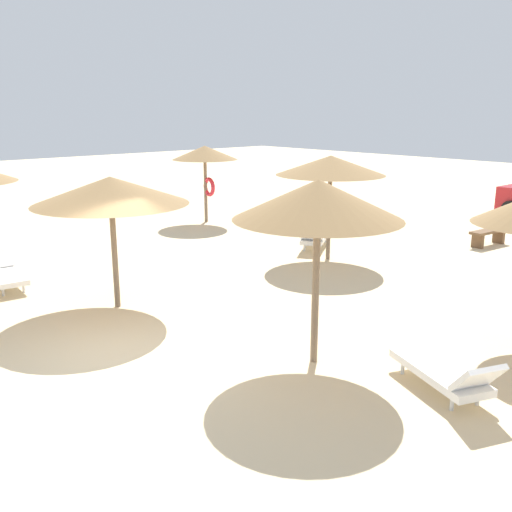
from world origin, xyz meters
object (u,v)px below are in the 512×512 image
(lounger_1, at_px, (5,273))
(lounger_3, at_px, (315,238))
(bench_0, at_px, (489,234))
(parasol_0, at_px, (318,200))
(lounger_0, at_px, (445,373))
(parasol_9, at_px, (111,191))
(parasol_4, at_px, (205,154))
(parasol_3, at_px, (331,166))

(lounger_1, xyz_separation_m, lounger_3, (2.27, 8.31, -0.00))
(bench_0, bearing_deg, parasol_0, -78.61)
(parasol_0, distance_m, lounger_1, 8.38)
(bench_0, bearing_deg, lounger_0, -66.83)
(parasol_9, distance_m, lounger_3, 7.41)
(bench_0, bearing_deg, parasol_4, -154.91)
(parasol_4, distance_m, lounger_0, 14.16)
(parasol_3, height_order, lounger_1, parasol_3)
(parasol_4, bearing_deg, lounger_3, -0.61)
(parasol_0, distance_m, parasol_9, 4.76)
(lounger_1, bearing_deg, parasol_9, 22.50)
(parasol_3, distance_m, parasol_4, 6.65)
(parasol_0, relative_size, parasol_3, 1.02)
(parasol_0, bearing_deg, parasol_9, -166.78)
(lounger_3, bearing_deg, parasol_9, -83.61)
(lounger_0, xyz_separation_m, lounger_3, (-7.45, 5.34, -0.01))
(lounger_1, distance_m, lounger_3, 8.61)
(parasol_0, height_order, lounger_1, parasol_0)
(parasol_4, bearing_deg, parasol_3, -6.55)
(lounger_1, height_order, lounger_3, lounger_1)
(lounger_3, bearing_deg, lounger_1, -105.28)
(parasol_0, height_order, parasol_3, parasol_0)
(parasol_3, bearing_deg, lounger_3, 148.51)
(parasol_9, bearing_deg, lounger_1, -157.50)
(parasol_4, height_order, bench_0, parasol_4)
(lounger_1, relative_size, lounger_3, 1.00)
(parasol_4, relative_size, bench_0, 1.81)
(lounger_0, distance_m, bench_0, 10.37)
(lounger_1, relative_size, bench_0, 1.27)
(lounger_1, bearing_deg, lounger_3, 74.72)
(parasol_4, distance_m, bench_0, 9.99)
(parasol_0, xyz_separation_m, parasol_4, (-10.88, 6.01, -0.21))
(lounger_3, bearing_deg, parasol_0, -47.72)
(parasol_3, bearing_deg, parasol_0, -50.90)
(lounger_0, bearing_deg, parasol_0, -163.21)
(lounger_1, bearing_deg, parasol_3, 65.82)
(parasol_9, relative_size, bench_0, 2.06)
(parasol_3, relative_size, lounger_0, 1.51)
(bench_0, bearing_deg, lounger_1, -114.28)
(parasol_0, bearing_deg, lounger_0, 16.79)
(lounger_0, bearing_deg, parasol_3, 143.65)
(parasol_9, xyz_separation_m, lounger_3, (-0.79, 7.04, -2.16))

